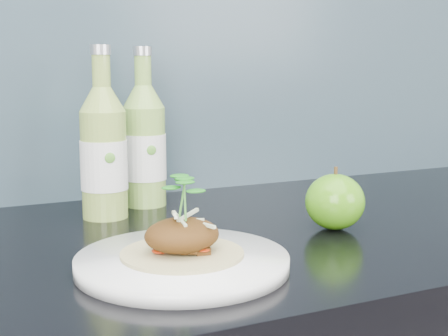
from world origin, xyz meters
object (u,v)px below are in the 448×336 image
(green_apple, at_px, (335,202))
(cider_bottle_left, at_px, (104,153))
(cider_bottle_right, at_px, (144,146))
(dinner_plate, at_px, (182,262))

(green_apple, xyz_separation_m, cider_bottle_left, (-0.27, 0.20, 0.06))
(cider_bottle_left, distance_m, cider_bottle_right, 0.10)
(cider_bottle_left, bearing_deg, dinner_plate, -107.22)
(dinner_plate, bearing_deg, green_apple, 15.50)
(green_apple, distance_m, cider_bottle_left, 0.34)
(cider_bottle_left, height_order, cider_bottle_right, same)
(dinner_plate, relative_size, cider_bottle_left, 1.11)
(dinner_plate, height_order, cider_bottle_right, cider_bottle_right)
(dinner_plate, distance_m, green_apple, 0.27)
(green_apple, relative_size, cider_bottle_right, 0.40)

